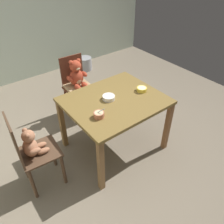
{
  "coord_description": "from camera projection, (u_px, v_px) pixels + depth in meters",
  "views": [
    {
      "loc": [
        -1.32,
        -1.66,
        2.18
      ],
      "look_at": [
        0.0,
        0.05,
        0.54
      ],
      "focal_mm": 36.02,
      "sensor_mm": 36.0,
      "label": 1
    }
  ],
  "objects": [
    {
      "name": "ground_plane",
      "position": [
        114.0,
        147.0,
        3.02
      ],
      "size": [
        5.2,
        5.2,
        0.04
      ],
      "color": "#736756"
    },
    {
      "name": "dining_table",
      "position": [
        115.0,
        106.0,
        2.61
      ],
      "size": [
        1.09,
        0.92,
        0.74
      ],
      "color": "brown",
      "rests_on": "ground_plane"
    },
    {
      "name": "teddy_chair_far_center",
      "position": [
        77.0,
        80.0,
        3.23
      ],
      "size": [
        0.39,
        0.43,
        0.91
      ],
      "rotation": [
        0.0,
        0.0,
        -1.6
      ],
      "color": "#54291A",
      "rests_on": "ground_plane"
    },
    {
      "name": "teddy_chair_near_left",
      "position": [
        32.0,
        149.0,
        2.23
      ],
      "size": [
        0.42,
        0.39,
        0.95
      ],
      "rotation": [
        0.0,
        0.0,
        -0.08
      ],
      "color": "#4C3524",
      "rests_on": "ground_plane"
    },
    {
      "name": "porridge_bowl_white_center",
      "position": [
        109.0,
        97.0,
        2.54
      ],
      "size": [
        0.14,
        0.14,
        0.05
      ],
      "color": "silver",
      "rests_on": "dining_table"
    },
    {
      "name": "porridge_bowl_terracotta_near_left",
      "position": [
        99.0,
        115.0,
        2.28
      ],
      "size": [
        0.11,
        0.11,
        0.11
      ],
      "color": "#B86A4E",
      "rests_on": "dining_table"
    },
    {
      "name": "porridge_bowl_yellow_near_right",
      "position": [
        142.0,
        89.0,
        2.69
      ],
      "size": [
        0.12,
        0.12,
        0.05
      ],
      "color": "gold",
      "rests_on": "dining_table"
    },
    {
      "name": "metal_pail",
      "position": [
        85.0,
        64.0,
        4.72
      ],
      "size": [
        0.28,
        0.28,
        0.26
      ],
      "primitive_type": "cylinder",
      "color": "#93969B",
      "rests_on": "ground_plane"
    }
  ]
}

